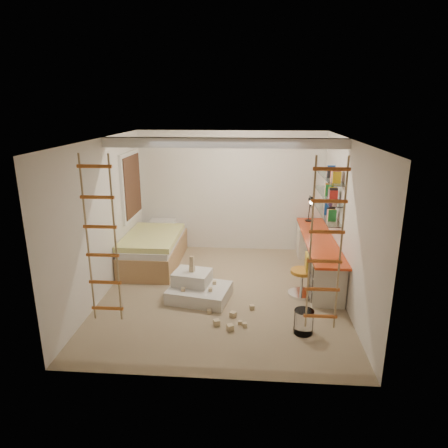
# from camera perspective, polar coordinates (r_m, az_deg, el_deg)

# --- Properties ---
(floor) EXTENTS (4.50, 4.50, 0.00)m
(floor) POSITION_cam_1_polar(r_m,az_deg,el_deg) (6.98, -0.19, -9.79)
(floor) COLOR #94815F
(floor) RESTS_ON ground
(ceiling_beam) EXTENTS (4.00, 0.18, 0.16)m
(ceiling_beam) POSITION_cam_1_polar(r_m,az_deg,el_deg) (6.57, -0.00, 11.51)
(ceiling_beam) COLOR white
(ceiling_beam) RESTS_ON ceiling
(window_frame) EXTENTS (0.06, 1.15, 1.35)m
(window_frame) POSITION_cam_1_polar(r_m,az_deg,el_deg) (8.26, -13.18, 5.34)
(window_frame) COLOR white
(window_frame) RESTS_ON wall_left
(window_blind) EXTENTS (0.02, 1.00, 1.20)m
(window_blind) POSITION_cam_1_polar(r_m,az_deg,el_deg) (8.25, -12.91, 5.35)
(window_blind) COLOR #4C2D1E
(window_blind) RESTS_ON window_frame
(rope_ladder_left) EXTENTS (0.41, 0.04, 2.13)m
(rope_ladder_left) POSITION_cam_1_polar(r_m,az_deg,el_deg) (5.10, -17.12, -2.35)
(rope_ladder_left) COLOR #CA6822
(rope_ladder_left) RESTS_ON ceiling
(rope_ladder_right) EXTENTS (0.41, 0.04, 2.13)m
(rope_ladder_right) POSITION_cam_1_polar(r_m,az_deg,el_deg) (4.83, 14.32, -3.17)
(rope_ladder_right) COLOR #C35A21
(rope_ladder_right) RESTS_ON ceiling
(waste_bin) EXTENTS (0.28, 0.28, 0.35)m
(waste_bin) POSITION_cam_1_polar(r_m,az_deg,el_deg) (5.90, 11.31, -13.54)
(waste_bin) COLOR white
(waste_bin) RESTS_ON floor
(desk) EXTENTS (0.56, 2.80, 0.75)m
(desk) POSITION_cam_1_polar(r_m,az_deg,el_deg) (7.69, 13.23, -4.40)
(desk) COLOR red
(desk) RESTS_ON floor
(shelves) EXTENTS (0.25, 1.80, 0.71)m
(shelves) POSITION_cam_1_polar(r_m,az_deg,el_deg) (7.66, 14.61, 3.99)
(shelves) COLOR white
(shelves) RESTS_ON wall_right
(bed) EXTENTS (1.02, 2.00, 0.69)m
(bed) POSITION_cam_1_polar(r_m,az_deg,el_deg) (8.20, -9.90, -3.42)
(bed) COLOR #AD7F51
(bed) RESTS_ON floor
(task_lamp) EXTENTS (0.14, 0.36, 0.57)m
(task_lamp) POSITION_cam_1_polar(r_m,az_deg,el_deg) (8.37, 12.28, 2.65)
(task_lamp) COLOR black
(task_lamp) RESTS_ON desk
(swivel_chair) EXTENTS (0.46, 0.46, 0.75)m
(swivel_chair) POSITION_cam_1_polar(r_m,az_deg,el_deg) (6.92, 11.11, -7.87)
(swivel_chair) COLOR orange
(swivel_chair) RESTS_ON floor
(play_platform) EXTENTS (1.09, 0.92, 0.43)m
(play_platform) POSITION_cam_1_polar(r_m,az_deg,el_deg) (6.77, -3.82, -9.15)
(play_platform) COLOR silver
(play_platform) RESTS_ON floor
(toy_blocks) EXTENTS (1.18, 1.16, 0.70)m
(toy_blocks) POSITION_cam_1_polar(r_m,az_deg,el_deg) (6.37, -1.30, -10.34)
(toy_blocks) COLOR #CCB284
(toy_blocks) RESTS_ON floor
(books) EXTENTS (0.14, 0.70, 0.92)m
(books) POSITION_cam_1_polar(r_m,az_deg,el_deg) (7.63, 14.68, 4.92)
(books) COLOR #1E722D
(books) RESTS_ON shelves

